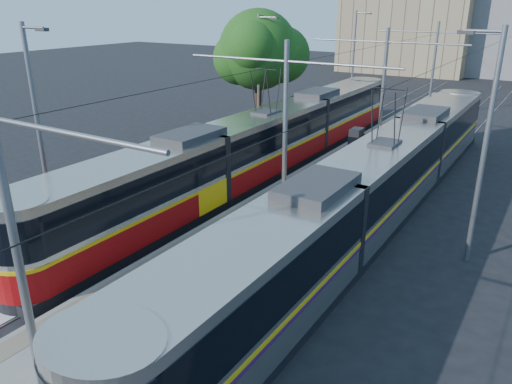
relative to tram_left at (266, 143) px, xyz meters
The scene contains 12 objects.
ground 13.06m from the tram_left, 73.86° to the right, with size 160.00×160.00×0.00m, color black.
platform 6.02m from the tram_left, 51.72° to the left, with size 4.00×50.00×0.30m, color gray.
tactile_strip_left 5.23m from the tram_left, 64.76° to the left, with size 0.70×50.00×0.01m, color gray.
tactile_strip_right 6.95m from the tram_left, 42.09° to the left, with size 0.70×50.00×0.01m, color gray.
rails 6.05m from the tram_left, 51.72° to the left, with size 8.71×70.00×0.03m.
tram_left is the anchor object (origin of this frame).
tram_right 7.67m from the tram_left, 20.16° to the right, with size 2.43×31.32×5.50m.
catenary 4.88m from the tram_left, 25.48° to the left, with size 9.20×70.00×7.00m.
street_lamps 9.61m from the tram_left, 67.19° to the left, with size 15.18×38.22×8.00m.
shelter 4.83m from the tram_left, 34.94° to the left, with size 0.63×0.98×2.12m.
tree 9.23m from the tram_left, 121.87° to the left, with size 5.74×5.30×8.33m.
building_left 48.30m from the tram_left, 97.66° to the left, with size 16.32×12.24×14.23m.
Camera 1 is at (9.56, -9.40, 8.62)m, focal length 35.00 mm.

